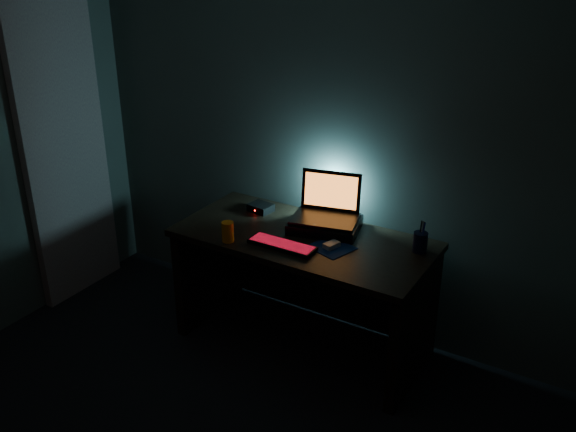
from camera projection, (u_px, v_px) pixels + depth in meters
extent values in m
cube|color=#404944|center=(336.00, 137.00, 3.80)|extent=(3.50, 0.00, 2.50)
cube|color=black|center=(304.00, 239.00, 3.72)|extent=(1.50, 0.70, 0.04)
cube|color=black|center=(209.00, 266.00, 4.21)|extent=(0.06, 0.64, 0.71)
cube|color=black|center=(414.00, 329.00, 3.55)|extent=(0.06, 0.64, 0.71)
cube|color=black|center=(328.00, 272.00, 4.14)|extent=(1.38, 0.02, 0.65)
cube|color=#BDAE97|center=(62.00, 134.00, 4.19)|extent=(0.06, 0.65, 2.30)
cube|color=black|center=(325.00, 225.00, 3.79)|extent=(0.46, 0.38, 0.06)
cube|color=black|center=(325.00, 219.00, 3.77)|extent=(0.43, 0.34, 0.02)
cube|color=black|center=(331.00, 191.00, 3.83)|extent=(0.36, 0.13, 0.24)
cube|color=orange|center=(331.00, 191.00, 3.82)|extent=(0.32, 0.10, 0.20)
cube|color=black|center=(282.00, 245.00, 3.59)|extent=(0.39, 0.13, 0.02)
cube|color=red|center=(282.00, 243.00, 3.58)|extent=(0.37, 0.11, 0.00)
cube|color=#0B204D|center=(332.00, 247.00, 3.58)|extent=(0.27, 0.26, 0.00)
cube|color=gray|center=(332.00, 245.00, 3.58)|extent=(0.08, 0.10, 0.03)
cylinder|color=black|center=(420.00, 242.00, 3.52)|extent=(0.10, 0.10, 0.11)
cylinder|color=orange|center=(228.00, 232.00, 3.63)|extent=(0.09, 0.09, 0.12)
cube|color=black|center=(261.00, 208.00, 4.03)|extent=(0.15, 0.13, 0.05)
sphere|color=#FF0C07|center=(255.00, 210.00, 3.99)|extent=(0.01, 0.01, 0.01)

